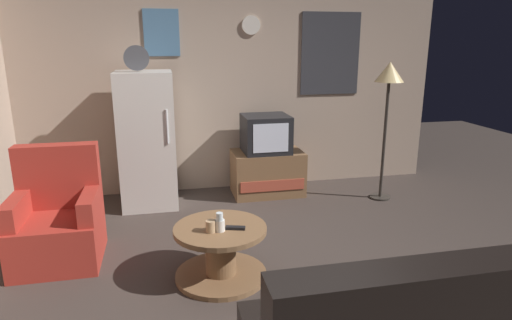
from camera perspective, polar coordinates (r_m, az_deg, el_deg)
The scene contains 12 objects.
ground_plane at distance 3.53m, azimuth 3.80°, elevation -15.65°, with size 12.00×12.00×0.00m, color #3D332D.
wall_with_art at distance 5.45m, azimuth -3.02°, elevation 10.09°, with size 5.20×0.12×2.64m.
fridge at distance 5.00m, azimuth -13.97°, elevation 2.57°, with size 0.60×0.62×1.77m.
tv_stand at distance 5.32m, azimuth 1.50°, elevation -1.67°, with size 0.84×0.53×0.53m.
crt_tv at distance 5.19m, azimuth 1.28°, elevation 3.44°, with size 0.54×0.51×0.44m.
standing_lamp at distance 5.17m, azimuth 16.89°, elevation 9.56°, with size 0.32×0.32×1.59m.
coffee_table at distance 3.51m, azimuth -4.62°, elevation -11.87°, with size 0.72×0.72×0.43m.
wine_glass at distance 3.31m, azimuth -4.74°, elevation -8.06°, with size 0.05×0.05×0.15m, color silver.
mug_ceramic_white at distance 3.33m, azimuth -4.73°, elevation -8.47°, with size 0.08×0.08×0.09m, color silver.
mug_ceramic_tan at distance 3.32m, azimuth -5.92°, elevation -8.57°, with size 0.08×0.08×0.09m, color tan.
remote_control at distance 3.37m, azimuth -2.71°, elevation -8.81°, with size 0.15×0.04×0.02m, color black.
armchair at distance 4.09m, azimuth -24.33°, elevation -7.31°, with size 0.68×0.68×0.96m.
Camera 1 is at (-0.86, -2.91, 1.81)m, focal length 30.76 mm.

